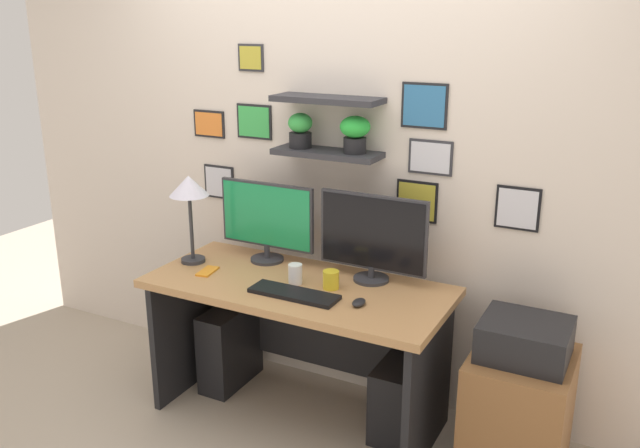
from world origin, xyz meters
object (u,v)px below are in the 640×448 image
Objects in this scene: computer_tower_left at (230,346)px; pen_cup at (295,274)px; cell_phone at (208,271)px; printer at (525,339)px; desk at (303,319)px; keyboard at (294,294)px; desk_lamp at (189,192)px; computer_mouse at (359,302)px; drawer_cabinet at (517,413)px; computer_tower_right at (399,396)px; coffee_mug at (331,280)px; monitor_left at (267,219)px; monitor_right at (373,237)px.

pen_cup is at bearing -12.74° from computer_tower_left.
cell_phone is 1.60m from printer.
desk is at bearing -178.08° from printer.
keyboard is 0.96× the size of computer_tower_left.
desk_lamp is at bearing 179.04° from pen_cup.
printer is at bearing 14.57° from computer_mouse.
drawer_cabinet is 0.37m from printer.
printer is at bearing -2.87° from computer_tower_right.
drawer_cabinet reaches higher than computer_tower_left.
coffee_mug is at bearing -0.24° from cell_phone.
coffee_mug is (0.12, 0.16, 0.04)m from keyboard.
keyboard reaches higher than cell_phone.
desk is 3.18× the size of desk_lamp.
computer_mouse is at bearing -121.66° from computer_tower_right.
desk_lamp reaches higher than computer_mouse.
drawer_cabinet is (1.40, -0.13, -0.69)m from monitor_left.
monitor_left is 0.55m from coffee_mug.
monitor_left is at bearing 135.82° from keyboard.
coffee_mug reaches higher than computer_tower_right.
computer_mouse is at bearing -5.96° from desk_lamp.
pen_cup is (0.64, -0.01, -0.34)m from desk_lamp.
desk_lamp is 1.51m from computer_tower_right.
cell_phone reaches higher than printer.
monitor_right reaches higher than computer_mouse.
desk is 3.80× the size of computer_tower_right.
computer_tower_right is (0.82, -0.10, -0.79)m from monitor_left.
drawer_cabinet is (1.11, 0.09, -0.51)m from pen_cup.
computer_tower_left is at bearing 179.21° from printer.
computer_mouse reaches higher than cell_phone.
drawer_cabinet is at bearing 4.65° from pen_cup.
desk_lamp reaches higher than monitor_left.
monitor_left is 1.21× the size of computer_tower_left.
keyboard is at bearing -125.20° from monitor_right.
monitor_left reaches higher than computer_tower_right.
keyboard is 1.16m from drawer_cabinet.
monitor_right is at bearing 55.12° from coffee_mug.
computer_mouse reaches higher than keyboard.
coffee_mug reaches higher than desk.
computer_mouse is 0.20× the size of computer_tower_left.
monitor_right is (0.31, 0.16, 0.44)m from desk.
desk_lamp reaches higher than monitor_right.
printer is (1.04, 0.23, -0.10)m from keyboard.
pen_cup is 0.25× the size of computer_tower_right.
printer is at bearing 4.00° from coffee_mug.
monitor_left reaches higher than keyboard.
keyboard is 0.16m from pen_cup.
printer is at bearing -0.79° from computer_tower_left.
coffee_mug is at bearing -164.46° from computer_tower_right.
keyboard is at bearing -23.69° from computer_tower_left.
monitor_right is 0.98× the size of drawer_cabinet.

